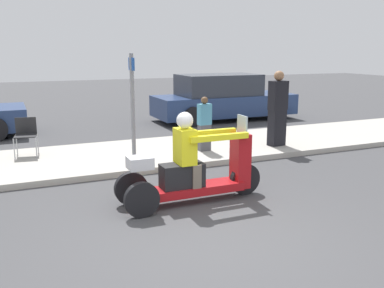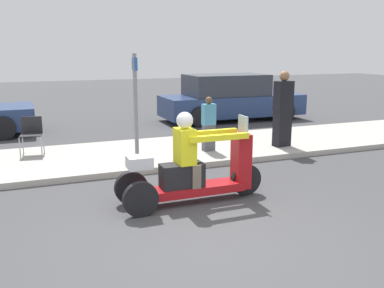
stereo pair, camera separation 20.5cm
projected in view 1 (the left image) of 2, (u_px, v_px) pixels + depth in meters
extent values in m
plane|color=#424244|center=(209.00, 243.00, 5.41)|extent=(60.00, 60.00, 0.00)
cube|color=#B2ADA3|center=(120.00, 156.00, 9.52)|extent=(28.00, 2.80, 0.12)
cylinder|color=black|center=(245.00, 179.00, 7.17)|extent=(0.53, 0.10, 0.53)
cylinder|color=black|center=(142.00, 200.00, 6.18)|extent=(0.53, 0.10, 0.53)
cylinder|color=black|center=(131.00, 188.00, 6.69)|extent=(0.53, 0.10, 0.53)
cube|color=#AD1419|center=(192.00, 189.00, 6.80)|extent=(1.69, 0.40, 0.13)
cube|color=black|center=(182.00, 175.00, 6.68)|extent=(0.68, 0.32, 0.38)
cube|color=#AD1419|center=(240.00, 160.00, 7.06)|extent=(0.24, 0.32, 0.90)
cube|color=silver|center=(242.00, 125.00, 6.93)|extent=(0.03, 0.29, 0.30)
cube|color=silver|center=(140.00, 163.00, 6.36)|extent=(0.36, 0.32, 0.18)
cube|color=yellow|center=(185.00, 146.00, 6.60)|extent=(0.26, 0.38, 0.55)
sphere|color=white|center=(185.00, 120.00, 6.51)|extent=(0.26, 0.26, 0.26)
cube|color=#726656|center=(196.00, 176.00, 6.64)|extent=(0.14, 0.14, 0.38)
cube|color=#726656|center=(190.00, 172.00, 6.86)|extent=(0.14, 0.14, 0.38)
cube|color=yellow|center=(219.00, 137.00, 6.58)|extent=(0.99, 0.09, 0.09)
cube|color=yellow|center=(208.00, 133.00, 6.94)|extent=(0.99, 0.09, 0.09)
cube|color=#515156|center=(204.00, 138.00, 9.76)|extent=(0.27, 0.19, 0.60)
cube|color=#4C99B7|center=(204.00, 114.00, 9.65)|extent=(0.30, 0.19, 0.47)
sphere|color=brown|center=(205.00, 100.00, 9.58)|extent=(0.16, 0.16, 0.16)
cube|color=black|center=(277.00, 128.00, 10.25)|extent=(0.41, 0.31, 0.86)
cube|color=black|center=(278.00, 95.00, 10.08)|extent=(0.46, 0.31, 0.68)
sphere|color=#9E704C|center=(279.00, 76.00, 9.98)|extent=(0.23, 0.23, 0.23)
cylinder|color=#A5A8AD|center=(14.00, 149.00, 8.99)|extent=(0.02, 0.02, 0.44)
cylinder|color=#A5A8AD|center=(36.00, 148.00, 9.10)|extent=(0.02, 0.02, 0.44)
cylinder|color=#A5A8AD|center=(17.00, 145.00, 9.40)|extent=(0.02, 0.02, 0.44)
cylinder|color=#A5A8AD|center=(38.00, 144.00, 9.51)|extent=(0.02, 0.02, 0.44)
cube|color=#232326|center=(25.00, 136.00, 9.20)|extent=(0.50, 0.50, 0.02)
cube|color=#232326|center=(26.00, 126.00, 9.37)|extent=(0.44, 0.09, 0.38)
cube|color=navy|center=(225.00, 105.00, 14.75)|extent=(4.86, 1.77, 0.68)
cube|color=#2D333D|center=(219.00, 85.00, 14.50)|extent=(2.68, 1.59, 0.70)
cylinder|color=black|center=(277.00, 111.00, 14.61)|extent=(0.64, 0.22, 0.64)
cylinder|color=black|center=(250.00, 105.00, 16.20)|extent=(0.64, 0.22, 0.64)
cylinder|color=black|center=(193.00, 117.00, 13.38)|extent=(0.64, 0.22, 0.64)
cylinder|color=black|center=(173.00, 110.00, 14.97)|extent=(0.64, 0.22, 0.64)
cylinder|color=gray|center=(133.00, 111.00, 8.24)|extent=(0.08, 0.08, 2.20)
cube|color=#1E51AD|center=(131.00, 64.00, 8.05)|extent=(0.02, 0.36, 0.24)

